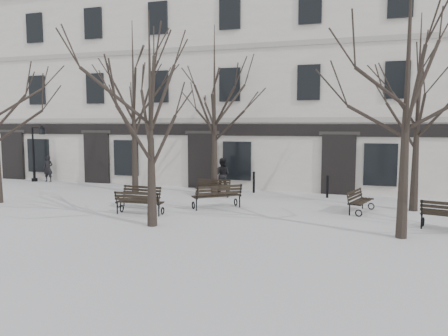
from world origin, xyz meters
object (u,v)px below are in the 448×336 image
at_px(bench_0, 140,196).
at_px(tree_1, 150,93).
at_px(bench_5, 359,200).
at_px(lamp_post, 36,149).
at_px(tree_2, 409,43).
at_px(bench_3, 213,187).
at_px(bench_4, 217,195).
at_px(bench_1, 139,202).

bearing_deg(bench_0, tree_1, -50.28).
relative_size(bench_5, lamp_post, 0.54).
xyz_separation_m(tree_2, bench_3, (-7.85, 5.36, -5.28)).
bearing_deg(bench_4, tree_1, 32.06).
distance_m(bench_0, bench_1, 1.33).
distance_m(tree_2, lamp_post, 21.12).
relative_size(bench_3, bench_5, 0.91).
xyz_separation_m(bench_0, bench_5, (8.52, 1.80, -0.02)).
height_order(bench_1, lamp_post, lamp_post).
distance_m(bench_0, lamp_post, 11.23).
distance_m(bench_0, bench_5, 8.71).
xyz_separation_m(bench_0, bench_4, (3.05, 0.84, 0.05)).
bearing_deg(bench_4, bench_5, 149.80).
height_order(bench_4, lamp_post, lamp_post).
distance_m(bench_3, bench_4, 2.97).
bearing_deg(bench_1, bench_4, -143.49).
distance_m(bench_4, bench_5, 5.55).
xyz_separation_m(tree_1, bench_3, (-0.01, 6.25, -3.96)).
height_order(tree_1, bench_1, tree_1).
relative_size(tree_1, bench_1, 3.86).
height_order(bench_0, lamp_post, lamp_post).
relative_size(tree_1, tree_2, 0.77).
bearing_deg(tree_1, tree_2, 6.48).
distance_m(tree_1, bench_5, 8.88).
distance_m(tree_2, bench_3, 10.87).
relative_size(bench_0, bench_5, 1.00).
height_order(tree_1, tree_2, tree_2).
bearing_deg(tree_1, lamp_post, 145.29).
relative_size(tree_2, bench_1, 5.01).
relative_size(bench_1, bench_5, 1.02).
height_order(bench_5, lamp_post, lamp_post).
bearing_deg(lamp_post, bench_1, -32.49).
distance_m(tree_2, bench_4, 8.87).
bearing_deg(bench_0, lamp_post, 154.69).
bearing_deg(bench_4, bench_0, -24.79).
bearing_deg(tree_1, bench_5, 34.13).
distance_m(tree_2, bench_5, 6.47).
bearing_deg(tree_2, tree_1, -173.52).
relative_size(bench_3, lamp_post, 0.49).
height_order(bench_1, bench_3, bench_1).
bearing_deg(bench_5, bench_1, 127.05).
bearing_deg(bench_1, lamp_post, -35.67).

